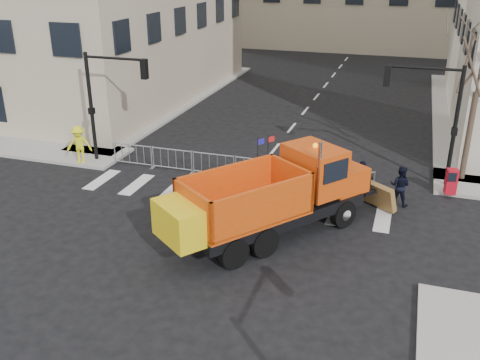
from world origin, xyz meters
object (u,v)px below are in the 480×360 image
(cop_c, at_px, (362,181))
(worker, at_px, (79,144))
(cop_a, at_px, (345,186))
(plow_truck, at_px, (270,195))
(cop_b, at_px, (400,186))
(newspaper_box, at_px, (451,181))

(cop_c, distance_m, worker, 13.49)
(cop_a, xyz_separation_m, cop_c, (0.58, 0.93, -0.05))
(plow_truck, xyz_separation_m, worker, (-10.66, 4.03, -0.55))
(worker, bearing_deg, plow_truck, -41.21)
(cop_b, bearing_deg, plow_truck, 55.99)
(cop_a, bearing_deg, cop_c, -156.73)
(plow_truck, relative_size, cop_b, 5.37)
(plow_truck, bearing_deg, cop_b, -8.96)
(cop_c, relative_size, worker, 0.94)
(cop_b, xyz_separation_m, worker, (-15.01, -0.20, 0.23))
(cop_a, height_order, newspaper_box, cop_a)
(cop_c, bearing_deg, cop_a, 23.61)
(worker, distance_m, newspaper_box, 17.14)
(plow_truck, height_order, cop_a, plow_truck)
(plow_truck, height_order, newspaper_box, plow_truck)
(cop_b, relative_size, cop_c, 0.97)
(plow_truck, relative_size, newspaper_box, 8.23)
(newspaper_box, bearing_deg, cop_a, -159.61)
(worker, bearing_deg, newspaper_box, -14.82)
(plow_truck, distance_m, cop_b, 6.12)
(cop_c, height_order, worker, worker)
(cop_c, xyz_separation_m, newspaper_box, (3.57, 1.50, -0.17))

